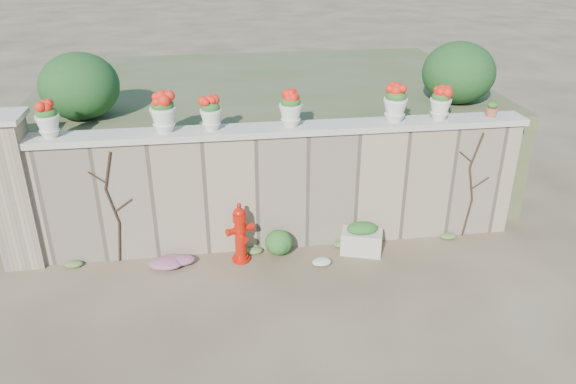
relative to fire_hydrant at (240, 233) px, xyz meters
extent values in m
plane|color=#4D3D26|center=(0.73, -1.31, -0.52)|extent=(80.00, 80.00, 0.00)
cube|color=gray|center=(0.73, 0.49, 0.48)|extent=(8.00, 0.40, 2.00)
cube|color=beige|center=(0.73, 0.49, 1.53)|extent=(8.10, 0.52, 0.10)
cube|color=gray|center=(-3.42, 0.49, 0.68)|extent=(0.60, 0.60, 2.40)
cube|color=#384C23|center=(0.73, 3.69, 0.48)|extent=(9.00, 6.00, 2.00)
ellipsoid|color=#143814|center=(-2.47, 1.69, 2.03)|extent=(1.30, 1.30, 1.10)
ellipsoid|color=#143814|center=(4.13, 1.69, 2.03)|extent=(1.30, 1.30, 1.10)
cylinder|color=black|center=(-1.93, 0.27, -0.17)|extent=(0.12, 0.04, 0.70)
cylinder|color=black|center=(-1.96, 0.27, 0.48)|extent=(0.17, 0.04, 0.61)
cylinder|color=black|center=(-1.95, 0.27, 1.08)|extent=(0.18, 0.04, 0.61)
cylinder|color=black|center=(-1.79, 0.27, 0.48)|extent=(0.30, 0.02, 0.22)
cylinder|color=black|center=(-2.12, 0.27, 0.98)|extent=(0.25, 0.02, 0.21)
cylinder|color=black|center=(3.97, 0.27, -0.17)|extent=(0.12, 0.04, 0.70)
cylinder|color=black|center=(3.94, 0.27, 0.48)|extent=(0.17, 0.04, 0.61)
cylinder|color=black|center=(3.95, 0.27, 1.08)|extent=(0.18, 0.04, 0.61)
cylinder|color=black|center=(4.11, 0.27, 0.48)|extent=(0.30, 0.02, 0.22)
cylinder|color=black|center=(3.78, 0.27, 0.98)|extent=(0.25, 0.02, 0.21)
cylinder|color=#B71407|center=(0.00, 0.00, -0.50)|extent=(0.29, 0.29, 0.05)
cylinder|color=#B71407|center=(0.00, 0.00, -0.10)|extent=(0.18, 0.18, 0.65)
cylinder|color=#B71407|center=(0.00, 0.00, 0.05)|extent=(0.22, 0.22, 0.04)
cylinder|color=#B71407|center=(0.00, 0.00, 0.27)|extent=(0.22, 0.22, 0.13)
ellipsoid|color=#B71407|center=(0.00, 0.00, 0.38)|extent=(0.20, 0.20, 0.15)
cylinder|color=#B71407|center=(0.00, 0.00, 0.46)|extent=(0.07, 0.07, 0.10)
cylinder|color=#B71407|center=(-0.14, -0.05, 0.05)|extent=(0.17, 0.15, 0.10)
cylinder|color=#B71407|center=(0.14, 0.06, 0.05)|extent=(0.17, 0.15, 0.10)
cylinder|color=#B71407|center=(0.04, -0.11, -0.05)|extent=(0.13, 0.13, 0.09)
cube|color=beige|center=(2.00, -0.02, -0.33)|extent=(0.75, 0.58, 0.39)
ellipsoid|color=#1E5119|center=(2.00, -0.02, -0.07)|extent=(0.58, 0.46, 0.20)
ellipsoid|color=#1E5119|center=(0.65, -0.03, -0.24)|extent=(0.60, 0.54, 0.57)
ellipsoid|color=#C62798|center=(-1.04, -0.04, -0.42)|extent=(0.80, 0.53, 0.21)
ellipsoid|color=white|center=(1.20, -0.38, -0.44)|extent=(0.44, 0.35, 0.16)
ellipsoid|color=#1E5119|center=(-2.73, 0.49, 1.95)|extent=(0.30, 0.30, 0.18)
ellipsoid|color=red|center=(-2.73, 0.49, 2.03)|extent=(0.26, 0.26, 0.19)
ellipsoid|color=#1E5119|center=(-1.06, 0.49, 2.00)|extent=(0.34, 0.34, 0.20)
ellipsoid|color=red|center=(-1.06, 0.49, 2.09)|extent=(0.30, 0.30, 0.21)
ellipsoid|color=#1E5119|center=(-0.35, 0.49, 1.94)|extent=(0.29, 0.29, 0.17)
ellipsoid|color=red|center=(-0.35, 0.49, 2.01)|extent=(0.25, 0.25, 0.18)
ellipsoid|color=#1E5119|center=(0.88, 0.49, 1.97)|extent=(0.31, 0.31, 0.19)
ellipsoid|color=red|center=(0.88, 0.49, 2.05)|extent=(0.27, 0.27, 0.20)
ellipsoid|color=#1E5119|center=(2.57, 0.49, 1.99)|extent=(0.33, 0.33, 0.20)
ellipsoid|color=red|center=(2.57, 0.49, 2.07)|extent=(0.29, 0.29, 0.21)
ellipsoid|color=#1E5119|center=(3.32, 0.49, 1.95)|extent=(0.30, 0.30, 0.18)
ellipsoid|color=red|center=(3.32, 0.49, 2.03)|extent=(0.26, 0.26, 0.19)
ellipsoid|color=#1E5119|center=(4.23, 0.49, 1.77)|extent=(0.17, 0.17, 0.12)
camera|label=1|loc=(-0.36, -7.83, 4.43)|focal=35.00mm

